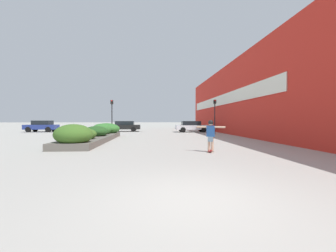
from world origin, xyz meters
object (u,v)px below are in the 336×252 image
object	(u,v)px
skateboard	(211,151)
skateboarder	(211,132)
car_rightmost	(264,125)
traffic_light_left	(112,111)
car_center_left	(42,126)
car_leftmost	(124,126)
traffic_light_right	(215,111)
car_center_right	(192,126)

from	to	relation	value
skateboard	skateboarder	bearing A→B (deg)	113.43
car_rightmost	traffic_light_left	size ratio (longest dim) A/B	1.09
car_center_left	skateboard	bearing A→B (deg)	-139.06
car_leftmost	car_center_left	xyz separation A→B (m)	(-10.49, -0.45, 0.04)
car_center_left	traffic_light_left	bearing A→B (deg)	-116.01
skateboarder	traffic_light_right	xyz separation A→B (m)	(4.36, 14.62, 1.63)
skateboard	skateboarder	distance (m)	0.90
skateboarder	car_leftmost	bearing A→B (deg)	131.51
skateboard	car_rightmost	size ratio (longest dim) A/B	0.15
skateboard	traffic_light_left	bearing A→B (deg)	139.38
car_center_left	car_rightmost	world-z (taller)	car_center_left
car_center_left	car_center_right	world-z (taller)	car_center_left
skateboard	skateboarder	world-z (taller)	skateboarder
skateboarder	car_center_right	distance (m)	18.01
car_rightmost	traffic_light_left	bearing A→B (deg)	-70.53
skateboard	car_leftmost	distance (m)	21.18
car_leftmost	car_rightmost	bearing A→B (deg)	-83.56
car_leftmost	traffic_light_right	size ratio (longest dim) A/B	1.16
skateboarder	traffic_light_left	xyz separation A→B (m)	(-7.24, 14.88, 1.57)
traffic_light_left	traffic_light_right	distance (m)	11.61
skateboard	traffic_light_right	bearing A→B (deg)	96.81
car_rightmost	traffic_light_right	xyz separation A→B (m)	(-9.88, -7.86, 1.84)
car_center_right	car_rightmost	distance (m)	12.81
traffic_light_right	car_rightmost	bearing A→B (deg)	38.49
skateboard	car_center_left	size ratio (longest dim) A/B	0.16
car_center_left	car_center_right	size ratio (longest dim) A/B	0.93
car_leftmost	car_rightmost	size ratio (longest dim) A/B	1.08
car_center_left	traffic_light_right	size ratio (longest dim) A/B	1.01
car_rightmost	traffic_light_left	world-z (taller)	traffic_light_left
car_center_right	skateboard	bearing A→B (deg)	-7.34
traffic_light_left	car_center_left	bearing A→B (deg)	153.99
skateboard	traffic_light_left	world-z (taller)	traffic_light_left
car_center_left	car_center_right	xyz separation A→B (m)	(19.37, -1.81, -0.03)
skateboard	car_center_right	bearing A→B (deg)	106.09
skateboarder	traffic_light_right	size ratio (longest dim) A/B	0.38
traffic_light_left	traffic_light_right	size ratio (longest dim) A/B	0.98
car_rightmost	traffic_light_right	bearing A→B (deg)	-51.51
car_leftmost	car_center_right	distance (m)	9.16
skateboard	car_center_left	distance (m)	26.05
skateboard	skateboarder	xyz separation A→B (m)	(0.00, 0.00, 0.90)
car_leftmost	traffic_light_right	world-z (taller)	traffic_light_right
skateboard	traffic_light_right	distance (m)	15.47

